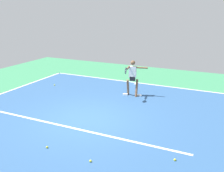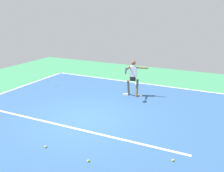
% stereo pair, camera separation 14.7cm
% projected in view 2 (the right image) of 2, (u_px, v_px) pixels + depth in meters
% --- Properties ---
extents(ground_plane, '(19.72, 19.72, 0.00)m').
position_uv_depth(ground_plane, '(86.00, 119.00, 9.82)').
color(ground_plane, '#388456').
extents(court_surface, '(10.86, 11.24, 0.00)m').
position_uv_depth(court_surface, '(86.00, 119.00, 9.82)').
color(court_surface, '#2D5484').
rests_on(court_surface, ground_plane).
extents(court_line_baseline_near, '(10.86, 0.10, 0.01)m').
position_uv_depth(court_line_baseline_near, '(138.00, 83.00, 14.61)').
color(court_line_baseline_near, white).
rests_on(court_line_baseline_near, ground_plane).
extents(court_line_service, '(8.15, 0.10, 0.01)m').
position_uv_depth(court_line_service, '(73.00, 128.00, 9.07)').
color(court_line_service, white).
rests_on(court_line_service, ground_plane).
extents(court_line_centre_mark, '(0.10, 0.30, 0.01)m').
position_uv_depth(court_line_centre_mark, '(136.00, 84.00, 14.44)').
color(court_line_centre_mark, white).
rests_on(court_line_centre_mark, ground_plane).
extents(tennis_player, '(1.15, 1.28, 1.74)m').
position_uv_depth(tennis_player, '(133.00, 76.00, 12.13)').
color(tennis_player, brown).
rests_on(tennis_player, ground_plane).
extents(tennis_ball_far_corner, '(0.07, 0.07, 0.07)m').
position_uv_depth(tennis_ball_far_corner, '(46.00, 147.00, 7.78)').
color(tennis_ball_far_corner, yellow).
rests_on(tennis_ball_far_corner, ground_plane).
extents(tennis_ball_by_baseline, '(0.07, 0.07, 0.07)m').
position_uv_depth(tennis_ball_by_baseline, '(173.00, 160.00, 7.08)').
color(tennis_ball_by_baseline, yellow).
rests_on(tennis_ball_by_baseline, ground_plane).
extents(tennis_ball_by_sideline, '(0.07, 0.07, 0.07)m').
position_uv_depth(tennis_ball_by_sideline, '(88.00, 161.00, 7.06)').
color(tennis_ball_by_sideline, yellow).
rests_on(tennis_ball_by_sideline, ground_plane).
extents(tennis_ball_near_service_line, '(0.07, 0.07, 0.07)m').
position_uv_depth(tennis_ball_near_service_line, '(56.00, 85.00, 14.12)').
color(tennis_ball_near_service_line, yellow).
rests_on(tennis_ball_near_service_line, ground_plane).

